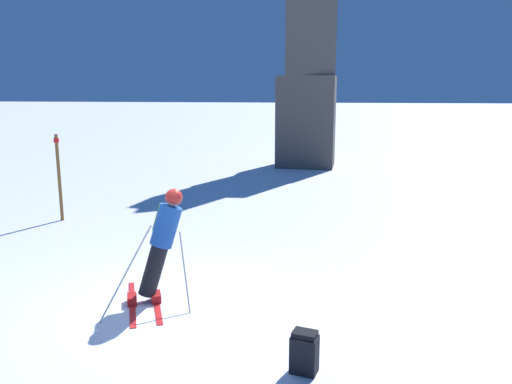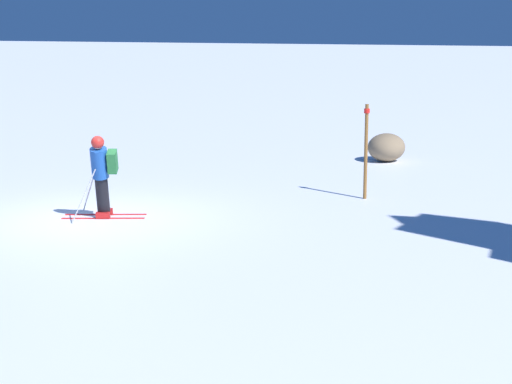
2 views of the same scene
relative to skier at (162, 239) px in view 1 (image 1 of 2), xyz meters
name	(u,v)px [view 1 (image 1 of 2)]	position (x,y,z in m)	size (l,w,h in m)	color
ground_plane	(165,304)	(0.07, -0.16, -0.98)	(300.00, 300.00, 0.00)	white
skier	(162,239)	(0.00, 0.00, 0.00)	(1.40, 1.73, 1.79)	red
rock_pillar	(308,58)	(0.74, 14.70, 3.60)	(2.40, 2.11, 10.93)	#4C4742
spare_backpack	(304,352)	(2.34, -1.61, -0.74)	(0.33, 0.27, 0.50)	black
trail_marker	(59,174)	(-4.34, 4.14, 0.20)	(0.13, 0.13, 2.16)	brown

